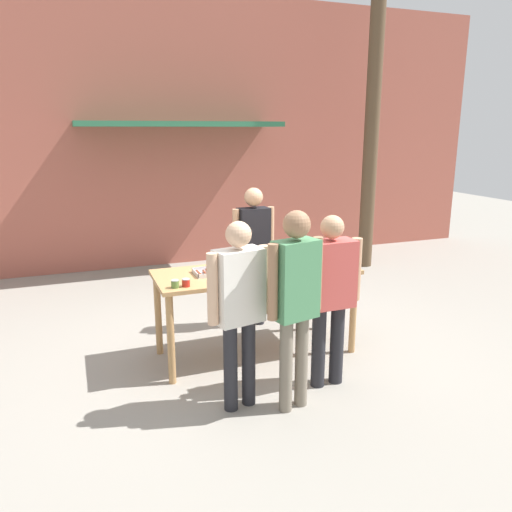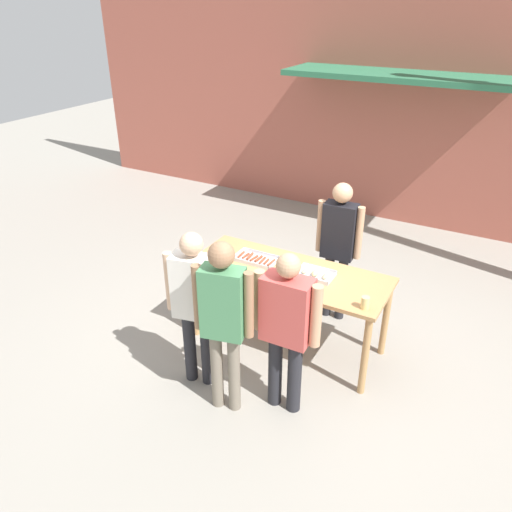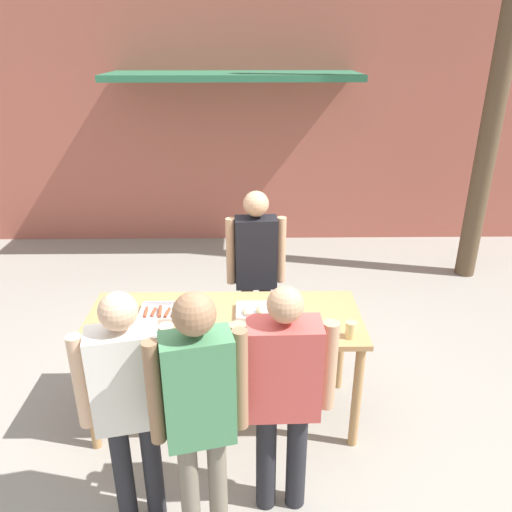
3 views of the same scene
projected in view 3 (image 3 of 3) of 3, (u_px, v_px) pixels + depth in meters
ground_plane at (227, 414)px, 4.11m from camera, size 24.00×24.00×0.00m
building_facade_back at (234, 84)px, 6.85m from camera, size 12.00×1.11×4.50m
serving_table at (224, 330)px, 3.78m from camera, size 2.07×0.81×0.92m
food_tray_sausages at (170, 313)px, 3.76m from camera, size 0.45×0.27×0.04m
food_tray_buns at (261, 312)px, 3.77m from camera, size 0.37×0.26×0.07m
condiment_jar_mustard at (93, 335)px, 3.45m from camera, size 0.07×0.07×0.07m
condiment_jar_ketchup at (107, 334)px, 3.45m from camera, size 0.07×0.07×0.07m
beer_cup at (351, 330)px, 3.46m from camera, size 0.08×0.08×0.12m
person_server_behind_table at (256, 264)px, 4.39m from camera, size 0.52×0.22×1.68m
person_customer_holding_hotdog at (129, 395)px, 2.84m from camera, size 0.56×0.29×1.62m
person_customer_with_cup at (283, 387)px, 2.95m from camera, size 0.62×0.25×1.61m
person_customer_waiting_in_line at (199, 406)px, 2.66m from camera, size 0.52×0.28×1.71m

